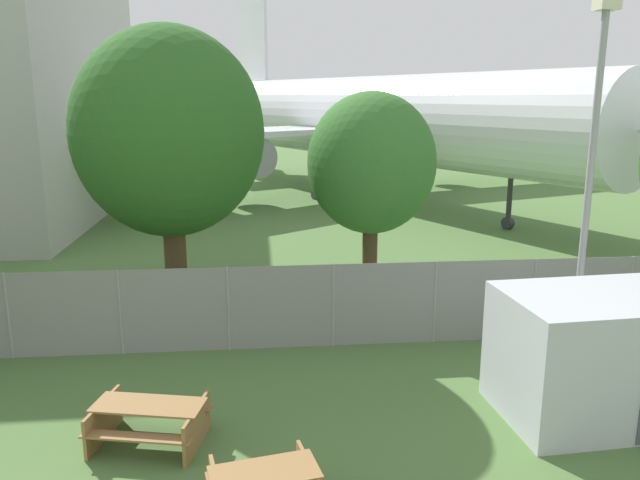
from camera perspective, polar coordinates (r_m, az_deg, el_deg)
perimeter_fence at (r=15.34m, az=1.23°, el=-6.01°), size 56.07×0.07×2.09m
airplane at (r=37.57m, az=4.30°, el=10.99°), size 31.82×40.12×14.31m
portable_cabin at (r=13.19m, az=23.88°, el=-9.65°), size 3.66×2.68×2.43m
picnic_bench_near_cabin at (r=11.87m, az=-15.34°, el=-15.46°), size 2.20×1.79×0.76m
tree_near_hangar at (r=18.01m, az=4.73°, el=6.94°), size 3.69×3.69×6.20m
tree_behind_benches at (r=17.28m, az=-13.65°, el=9.45°), size 5.07×5.07×7.89m
light_mast at (r=15.07m, az=23.67°, el=7.78°), size 0.44×0.44×8.15m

